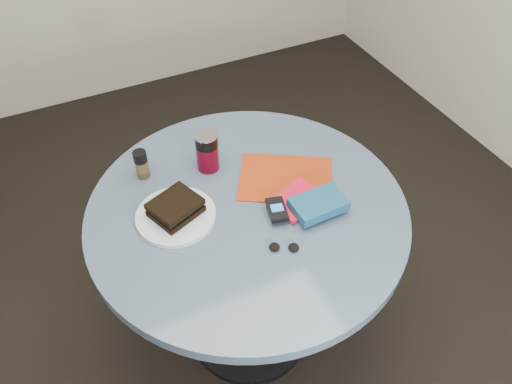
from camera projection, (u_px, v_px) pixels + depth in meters
name	position (u px, v px, depth m)	size (l,w,h in m)	color
ground	(250.00, 329.00, 2.08)	(4.00, 4.00, 0.00)	black
table	(248.00, 240.00, 1.66)	(1.00, 1.00, 0.75)	black
plate	(176.00, 216.00, 1.51)	(0.24, 0.24, 0.02)	silver
sandwich	(175.00, 207.00, 1.49)	(0.17, 0.16, 0.05)	black
soda_can	(207.00, 151.00, 1.63)	(0.09, 0.09, 0.14)	#5B0417
pepper_grinder	(141.00, 164.00, 1.61)	(0.05, 0.05, 0.10)	#4E4221
magazine	(286.00, 179.00, 1.63)	(0.30, 0.23, 0.01)	#972D0D
red_book	(296.00, 200.00, 1.55)	(0.16, 0.11, 0.01)	red
novel	(318.00, 204.00, 1.51)	(0.16, 0.11, 0.03)	navy
mp3_player	(277.00, 210.00, 1.50)	(0.08, 0.10, 0.02)	black
headphones	(284.00, 247.00, 1.42)	(0.09, 0.07, 0.02)	black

